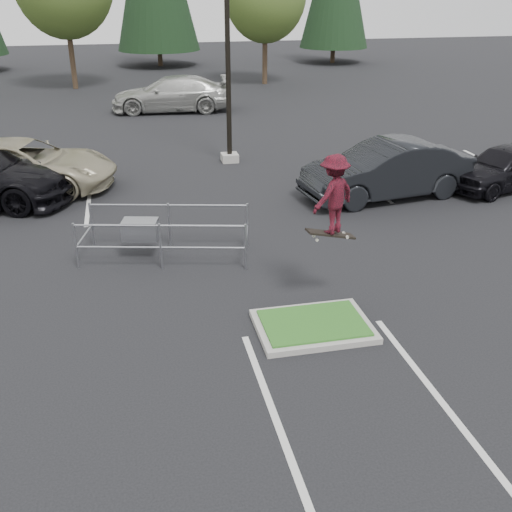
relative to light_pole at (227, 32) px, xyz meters
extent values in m
plane|color=black|center=(-0.50, -12.00, -4.56)|extent=(120.00, 120.00, 0.00)
cube|color=gray|center=(-0.50, -12.00, -4.50)|extent=(2.20, 1.60, 0.12)
cube|color=#255A1C|center=(-0.50, -12.00, -4.42)|extent=(1.95, 1.35, 0.05)
cube|color=silver|center=(-5.00, -3.00, -4.56)|extent=(0.12, 5.20, 0.01)
cube|color=silver|center=(4.00, -3.00, -4.56)|extent=(0.12, 5.20, 0.01)
cube|color=silver|center=(6.70, -3.00, -4.56)|extent=(0.12, 5.20, 0.01)
cube|color=silver|center=(9.40, -3.00, -4.56)|extent=(0.12, 5.20, 0.01)
cube|color=silver|center=(-1.85, -15.00, -4.56)|extent=(0.12, 6.00, 0.01)
cube|color=silver|center=(0.85, -15.00, -4.56)|extent=(0.12, 6.00, 0.01)
cube|color=gray|center=(0.00, 0.00, -4.41)|extent=(0.60, 0.60, 0.30)
cylinder|color=black|center=(0.00, 0.00, 0.44)|extent=(0.18, 0.18, 10.00)
cylinder|color=#38281C|center=(-6.50, 18.50, -2.81)|extent=(0.32, 0.32, 3.50)
cylinder|color=#38281C|center=(5.50, 17.80, -3.04)|extent=(0.32, 0.32, 3.04)
sphere|color=#3C5E22|center=(6.10, 17.50, 0.24)|extent=(3.20, 3.20, 3.20)
sphere|color=#3C5E22|center=(5.00, 18.20, 0.40)|extent=(3.52, 3.52, 3.52)
cylinder|color=#38281C|center=(-0.50, 28.50, -3.96)|extent=(0.36, 0.36, 1.20)
cylinder|color=#38281C|center=(13.50, 27.50, -3.96)|extent=(0.36, 0.36, 1.20)
cylinder|color=#92949A|center=(-5.07, -8.22, -3.99)|extent=(0.06, 0.06, 1.13)
cylinder|color=#92949A|center=(-4.75, -6.88, -3.99)|extent=(0.06, 0.06, 1.13)
cylinder|color=#92949A|center=(-3.16, -8.67, -3.99)|extent=(0.06, 0.06, 1.13)
cylinder|color=#92949A|center=(-2.84, -7.33, -3.99)|extent=(0.06, 0.06, 1.13)
cylinder|color=#92949A|center=(-1.25, -9.12, -3.99)|extent=(0.06, 0.06, 1.13)
cylinder|color=#92949A|center=(-0.93, -7.78, -3.99)|extent=(0.06, 0.06, 1.13)
cylinder|color=#92949A|center=(-3.16, -8.67, -4.02)|extent=(3.83, 0.95, 0.05)
cylinder|color=#92949A|center=(-3.16, -8.67, -3.48)|extent=(3.83, 0.95, 0.05)
cylinder|color=#92949A|center=(-2.84, -7.33, -4.02)|extent=(3.83, 0.95, 0.05)
cylinder|color=#92949A|center=(-2.84, -7.33, -3.48)|extent=(3.83, 0.95, 0.05)
cube|color=#92949A|center=(-3.57, -7.87, -3.85)|extent=(0.93, 0.69, 0.47)
cube|color=black|center=(0.11, -11.00, -3.02)|extent=(1.04, 0.38, 0.28)
cylinder|color=beige|center=(-0.20, -11.11, -3.08)|extent=(0.06, 0.04, 0.06)
cylinder|color=beige|center=(-0.20, -10.89, -3.08)|extent=(0.06, 0.04, 0.06)
cylinder|color=beige|center=(0.43, -11.11, -3.08)|extent=(0.06, 0.04, 0.06)
cylinder|color=beige|center=(0.43, -10.89, -3.08)|extent=(0.06, 0.04, 0.06)
imported|color=maroon|center=(0.11, -11.00, -2.19)|extent=(1.18, 1.02, 1.58)
imported|color=tan|center=(-7.00, -1.79, -3.76)|extent=(6.21, 3.99, 1.59)
imported|color=black|center=(4.00, -5.00, -3.69)|extent=(5.46, 2.56, 1.73)
imported|color=black|center=(8.14, -5.00, -3.84)|extent=(4.55, 2.83, 1.44)
imported|color=#ACADA7|center=(-1.21, 10.00, -3.68)|extent=(6.26, 3.07, 1.75)
camera|label=1|loc=(-3.72, -21.46, 1.58)|focal=42.00mm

